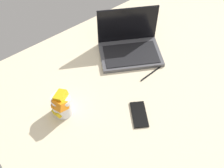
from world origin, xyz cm
name	(u,v)px	position (x,y,z in cm)	size (l,w,h in cm)	color
bed_mattress	(175,93)	(0.00, 0.00, 9.00)	(180.00, 140.00, 18.00)	beige
laptop	(129,45)	(-5.55, 32.70, 22.41)	(40.01, 36.11, 23.00)	#4C4C51
snack_cup	(61,105)	(-56.23, 20.41, 24.28)	(9.83, 10.30, 13.77)	silver
cell_phone	(139,114)	(-29.12, -2.43, 18.40)	(6.80, 14.00, 0.80)	black
charger_cable	(152,73)	(-6.43, 12.84, 18.30)	(17.00, 0.60, 0.60)	black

